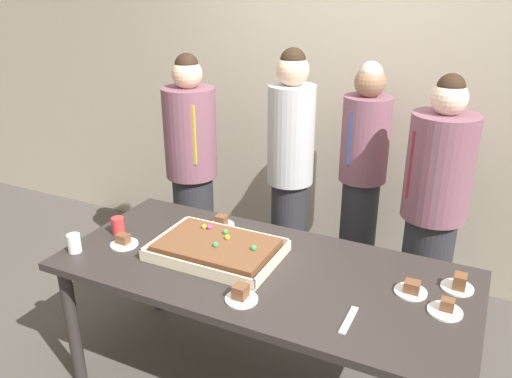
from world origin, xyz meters
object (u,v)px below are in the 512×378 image
object	(u,v)px
plated_slice_far_left	(241,295)
plated_slice_far_right	(221,223)
plated_slice_near_left	(124,242)
person_green_shirt_behind	(362,180)
sheet_cake	(217,249)
drink_cup_nearest	(74,243)
person_striped_tie_right	(290,175)
cake_server_utensil	(349,320)
person_serving_front	(433,212)
drink_cup_middle	(118,226)
plated_slice_near_right	(459,284)
plated_slice_center_back	(446,309)
plated_slice_center_front	(411,289)
party_table	(262,281)
person_far_right_suit	(192,171)

from	to	relation	value
plated_slice_far_left	plated_slice_far_right	world-z (taller)	plated_slice_far_left
plated_slice_far_left	plated_slice_near_left	bearing A→B (deg)	167.64
plated_slice_near_left	person_green_shirt_behind	world-z (taller)	person_green_shirt_behind
sheet_cake	plated_slice_far_left	bearing A→B (deg)	-45.40
drink_cup_nearest	person_striped_tie_right	distance (m)	1.41
plated_slice_far_right	person_green_shirt_behind	world-z (taller)	person_green_shirt_behind
cake_server_utensil	person_serving_front	xyz separation A→B (m)	(0.17, 1.14, 0.06)
drink_cup_middle	plated_slice_near_right	bearing A→B (deg)	7.92
plated_slice_center_back	plated_slice_near_right	bearing A→B (deg)	82.18
plated_slice_center_front	plated_slice_far_right	bearing A→B (deg)	169.07
plated_slice_near_right	plated_slice_far_left	world-z (taller)	plated_slice_near_right
sheet_cake	plated_slice_far_right	size ratio (longest dim) A/B	4.37
plated_slice_near_right	drink_cup_middle	distance (m)	1.81
person_serving_front	person_green_shirt_behind	bearing A→B (deg)	-71.60
cake_server_utensil	person_striped_tie_right	size ratio (longest dim) A/B	0.11
plated_slice_far_left	plated_slice_far_right	size ratio (longest dim) A/B	1.00
party_table	sheet_cake	bearing A→B (deg)	177.89
drink_cup_middle	plated_slice_center_front	bearing A→B (deg)	4.32
plated_slice_near_left	person_far_right_suit	bearing A→B (deg)	100.11
cake_server_utensil	person_green_shirt_behind	xyz separation A→B (m)	(-0.33, 1.41, 0.08)
plated_slice_far_left	person_serving_front	size ratio (longest dim) A/B	0.09
person_striped_tie_right	plated_slice_center_front	bearing A→B (deg)	51.04
person_serving_front	person_far_right_suit	size ratio (longest dim) A/B	0.99
person_far_right_suit	plated_slice_near_right	bearing A→B (deg)	32.24
party_table	person_green_shirt_behind	world-z (taller)	person_green_shirt_behind
drink_cup_middle	plated_slice_center_back	bearing A→B (deg)	1.24
plated_slice_near_right	person_green_shirt_behind	size ratio (longest dim) A/B	0.09
person_serving_front	person_striped_tie_right	bearing A→B (deg)	-43.94
plated_slice_center_back	drink_cup_middle	distance (m)	1.76
plated_slice_center_back	person_far_right_suit	size ratio (longest dim) A/B	0.09
plated_slice_near_right	drink_cup_nearest	xyz separation A→B (m)	(-1.86, -0.51, 0.02)
plated_slice_near_right	cake_server_utensil	world-z (taller)	plated_slice_near_right
plated_slice_near_left	person_serving_front	distance (m)	1.79
party_table	plated_slice_center_back	world-z (taller)	plated_slice_center_back
plated_slice_far_right	person_far_right_suit	distance (m)	0.76
drink_cup_middle	cake_server_utensil	world-z (taller)	drink_cup_middle
person_green_shirt_behind	person_far_right_suit	size ratio (longest dim) A/B	0.99
plated_slice_center_front	person_serving_front	xyz separation A→B (m)	(-0.03, 0.82, 0.04)
plated_slice_far_right	person_striped_tie_right	world-z (taller)	person_striped_tie_right
party_table	plated_slice_far_right	xyz separation A→B (m)	(-0.41, 0.31, 0.10)
plated_slice_far_right	plated_slice_near_left	bearing A→B (deg)	-130.49
drink_cup_nearest	drink_cup_middle	xyz separation A→B (m)	(0.07, 0.26, 0.00)
person_green_shirt_behind	plated_slice_center_back	bearing A→B (deg)	51.65
plated_slice_near_left	drink_cup_nearest	bearing A→B (deg)	-137.12
party_table	drink_cup_nearest	world-z (taller)	drink_cup_nearest
plated_slice_center_front	sheet_cake	bearing A→B (deg)	-175.07
sheet_cake	person_green_shirt_behind	world-z (taller)	person_green_shirt_behind
plated_slice_near_left	person_striped_tie_right	size ratio (longest dim) A/B	0.09
sheet_cake	plated_slice_near_left	bearing A→B (deg)	-166.00
person_far_right_suit	person_striped_tie_right	bearing A→B (deg)	56.97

